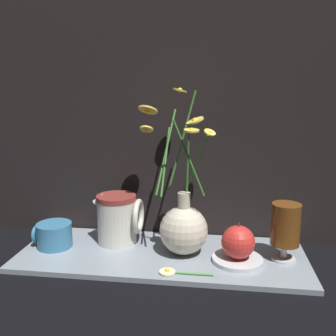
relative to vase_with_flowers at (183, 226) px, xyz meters
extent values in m
plane|color=black|center=(-0.05, -0.01, -0.08)|extent=(6.00, 6.00, 0.00)
cube|color=gray|center=(-0.05, -0.01, -0.08)|extent=(0.70, 0.26, 0.01)
cube|color=black|center=(-0.05, 0.14, 0.47)|extent=(1.20, 0.02, 1.10)
sphere|color=beige|center=(0.00, 0.00, -0.01)|extent=(0.12, 0.12, 0.12)
cylinder|color=beige|center=(0.00, 0.00, 0.06)|extent=(0.03, 0.03, 0.05)
cylinder|color=#3D7A33|center=(0.01, 0.00, 0.16)|extent=(0.01, 0.02, 0.15)
cylinder|color=#EAC64C|center=(0.02, 0.00, 0.23)|extent=(0.05, 0.05, 0.01)
sphere|color=yellow|center=(0.02, 0.00, 0.23)|extent=(0.01, 0.01, 0.01)
cylinder|color=#3D7A33|center=(0.01, -0.03, 0.17)|extent=(0.07, 0.03, 0.18)
cylinder|color=#EAC64C|center=(0.03, -0.07, 0.26)|extent=(0.05, 0.05, 0.02)
sphere|color=yellow|center=(0.03, -0.07, 0.26)|extent=(0.01, 0.01, 0.01)
cylinder|color=#3D7A33|center=(-0.04, 0.02, 0.18)|extent=(0.04, 0.10, 0.19)
cylinder|color=#EAC64C|center=(-0.09, 0.03, 0.27)|extent=(0.06, 0.06, 0.02)
sphere|color=yellow|center=(-0.09, 0.03, 0.27)|extent=(0.02, 0.02, 0.02)
cylinder|color=#3D7A33|center=(-0.04, 0.00, 0.16)|extent=(0.01, 0.09, 0.15)
cylinder|color=#EAC64C|center=(-0.09, 0.01, 0.23)|extent=(0.03, 0.03, 0.02)
sphere|color=yellow|center=(-0.09, 0.01, 0.23)|extent=(0.01, 0.01, 0.01)
cylinder|color=#3D7A33|center=(-0.01, 0.03, 0.20)|extent=(0.07, 0.02, 0.24)
cylinder|color=#EAC64C|center=(-0.02, 0.06, 0.32)|extent=(0.04, 0.04, 0.01)
sphere|color=yellow|center=(-0.02, 0.06, 0.32)|extent=(0.01, 0.01, 0.01)
cylinder|color=#3D7A33|center=(0.03, 0.03, 0.15)|extent=(0.06, 0.06, 0.14)
cylinder|color=#EAC64C|center=(0.06, 0.05, 0.22)|extent=(0.04, 0.04, 0.02)
sphere|color=yellow|center=(0.06, 0.05, 0.22)|extent=(0.01, 0.01, 0.01)
cylinder|color=teal|center=(-0.33, 0.00, -0.04)|extent=(0.09, 0.09, 0.06)
torus|color=teal|center=(-0.38, 0.00, -0.04)|extent=(0.01, 0.04, 0.04)
cylinder|color=beige|center=(-0.18, 0.04, -0.01)|extent=(0.10, 0.10, 0.13)
cylinder|color=maroon|center=(-0.18, 0.04, 0.05)|extent=(0.10, 0.10, 0.01)
torus|color=beige|center=(-0.12, 0.04, 0.00)|extent=(0.01, 0.09, 0.09)
cone|color=beige|center=(-0.22, 0.04, 0.05)|extent=(0.04, 0.03, 0.04)
cylinder|color=silver|center=(0.24, 0.00, -0.07)|extent=(0.06, 0.06, 0.01)
cylinder|color=silver|center=(0.24, 0.00, -0.05)|extent=(0.01, 0.01, 0.03)
cylinder|color=brown|center=(0.24, 0.00, 0.02)|extent=(0.07, 0.07, 0.10)
cylinder|color=silver|center=(0.13, -0.03, -0.07)|extent=(0.12, 0.12, 0.01)
sphere|color=red|center=(0.13, -0.03, -0.02)|extent=(0.08, 0.08, 0.08)
cylinder|color=#4C3819|center=(0.13, -0.03, 0.02)|extent=(0.00, 0.00, 0.01)
cylinder|color=#4C8E3D|center=(0.03, -0.11, -0.07)|extent=(0.10, 0.01, 0.01)
cylinder|color=beige|center=(-0.02, -0.11, -0.07)|extent=(0.04, 0.04, 0.00)
sphere|color=yellow|center=(-0.02, -0.11, -0.06)|extent=(0.01, 0.01, 0.01)
camera|label=1|loc=(0.08, -0.85, 0.32)|focal=40.00mm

